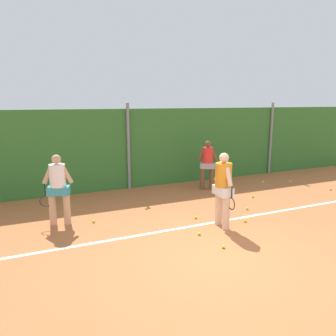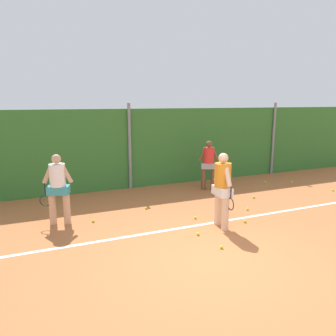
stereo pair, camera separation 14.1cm
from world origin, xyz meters
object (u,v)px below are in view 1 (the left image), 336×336
player_midcourt (58,186)px  tennis_ball_5 (263,182)px  player_backcourt_far (207,162)px  tennis_ball_4 (245,221)px  tennis_ball_9 (199,234)px  player_foreground_near (223,186)px  tennis_ball_10 (94,221)px  tennis_ball_3 (290,182)px  tennis_ball_1 (247,209)px  tennis_ball_7 (223,247)px  tennis_ball_11 (146,208)px  tennis_ball_2 (330,189)px  tennis_ball_0 (196,217)px  tennis_ball_6 (253,197)px

player_midcourt → tennis_ball_5: size_ratio=25.34×
player_backcourt_far → tennis_ball_4: bearing=104.4°
player_backcourt_far → tennis_ball_9: bearing=84.2°
player_foreground_near → player_backcourt_far: 3.24m
tennis_ball_4 → tennis_ball_10: (-3.35, 1.43, 0.00)m
tennis_ball_9 → tennis_ball_3: bearing=27.8°
tennis_ball_1 → tennis_ball_4: (-0.60, -0.72, 0.00)m
player_midcourt → player_backcourt_far: player_midcourt is taller
tennis_ball_1 → tennis_ball_9: bearing=-154.5°
player_midcourt → tennis_ball_7: 3.95m
tennis_ball_3 → tennis_ball_4: (-3.86, -2.54, 0.00)m
tennis_ball_1 → tennis_ball_3: size_ratio=1.00×
tennis_ball_1 → tennis_ball_4: size_ratio=1.00×
tennis_ball_9 → tennis_ball_11: size_ratio=1.00×
tennis_ball_1 → player_foreground_near: bearing=-150.2°
player_foreground_near → tennis_ball_7: 1.48m
tennis_ball_2 → tennis_ball_11: size_ratio=1.00×
tennis_ball_11 → tennis_ball_1: bearing=-24.6°
tennis_ball_0 → tennis_ball_3: same height
tennis_ball_4 → tennis_ball_6: same height
player_backcourt_far → tennis_ball_7: bearing=90.9°
tennis_ball_4 → player_foreground_near: bearing=-179.8°
tennis_ball_0 → tennis_ball_1: same height
player_backcourt_far → tennis_ball_5: player_backcourt_far is taller
tennis_ball_10 → tennis_ball_11: 1.55m
player_foreground_near → tennis_ball_7: bearing=-28.4°
tennis_ball_1 → tennis_ball_10: 4.02m
tennis_ball_7 → tennis_ball_3: bearing=34.5°
tennis_ball_9 → tennis_ball_6: bearing=32.2°
tennis_ball_11 → tennis_ball_5: bearing=12.2°
tennis_ball_10 → tennis_ball_11: bearing=15.8°
tennis_ball_0 → player_midcourt: bearing=163.2°
tennis_ball_0 → tennis_ball_6: same height
tennis_ball_2 → tennis_ball_6: size_ratio=1.00×
tennis_ball_5 → tennis_ball_10: (-6.30, -1.46, 0.00)m
tennis_ball_0 → tennis_ball_1: bearing=1.2°
tennis_ball_6 → tennis_ball_7: bearing=-136.9°
tennis_ball_1 → tennis_ball_9: same height
tennis_ball_3 → tennis_ball_4: 4.62m
tennis_ball_7 → tennis_ball_2: bearing=21.5°
tennis_ball_4 → tennis_ball_5: 4.13m
tennis_ball_7 → tennis_ball_9: (-0.12, 0.75, 0.00)m
player_foreground_near → player_midcourt: bearing=-112.3°
player_midcourt → tennis_ball_5: player_midcourt is taller
player_backcourt_far → tennis_ball_1: bearing=115.5°
player_midcourt → tennis_ball_2: 8.45m
tennis_ball_4 → player_backcourt_far: bearing=77.3°
player_backcourt_far → player_midcourt: bearing=42.6°
tennis_ball_1 → tennis_ball_3: bearing=29.2°
tennis_ball_4 → tennis_ball_9: 1.41m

